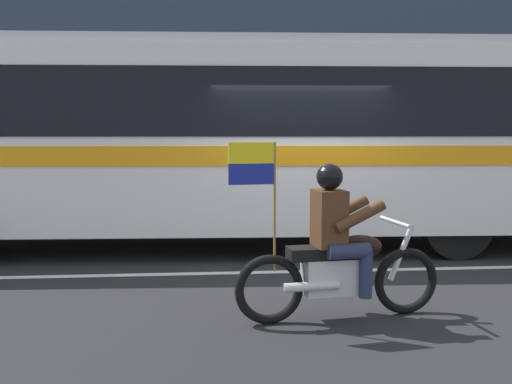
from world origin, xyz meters
TOP-DOWN VIEW (x-y plane):
  - ground_plane at (0.00, 0.00)m, footprint 60.00×60.00m
  - sidewalk_curb at (0.00, 5.10)m, footprint 28.00×3.80m
  - lane_center_stripe at (0.00, -0.60)m, footprint 26.60×0.14m
  - transit_bus at (-1.05, 1.19)m, footprint 12.46×3.09m
  - motorcycle_with_rider at (-0.02, -2.59)m, footprint 2.18×0.69m

SIDE VIEW (x-z plane):
  - ground_plane at x=0.00m, z-range 0.00..0.00m
  - lane_center_stripe at x=0.00m, z-range 0.00..0.01m
  - sidewalk_curb at x=0.00m, z-range 0.00..0.15m
  - motorcycle_with_rider at x=-0.02m, z-range -0.22..1.55m
  - transit_bus at x=-1.05m, z-range 0.27..3.49m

